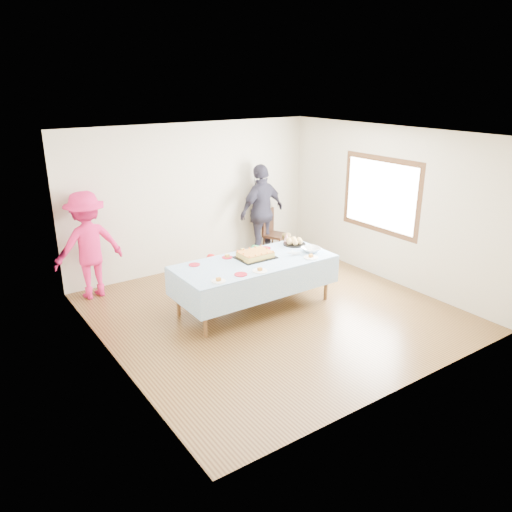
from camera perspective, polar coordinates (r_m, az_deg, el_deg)
The scene contains 22 objects.
ground at distance 7.82m, azimuth 1.90°, elevation -6.37°, with size 5.00×5.00×0.00m, color #472A14.
room_walls at distance 7.26m, azimuth 2.38°, elevation 6.43°, with size 5.04×5.04×2.72m.
party_table at distance 7.68m, azimuth -0.16°, elevation -0.95°, with size 2.50×1.10×0.78m.
birthday_cake at distance 7.78m, azimuth -0.08°, elevation 0.12°, with size 0.58×0.44×0.10m.
rolls_tray at distance 8.43m, azimuth 4.40°, elevation 1.61°, with size 0.38×0.38×0.11m.
punch_bowl at distance 8.11m, azimuth 6.33°, elevation 0.73°, with size 0.30×0.30×0.07m, color silver.
party_hat at distance 8.52m, azimuth 3.50°, elevation 2.13°, with size 0.10×0.10×0.18m, color white.
fork_pile at distance 7.93m, azimuth 4.37°, elevation 0.32°, with size 0.24×0.18×0.07m, color white, non-canonical shape.
plate_red_far_a at distance 7.55m, azimuth -7.06°, elevation -0.99°, with size 0.17×0.17×0.01m, color red.
plate_red_far_b at distance 7.81m, azimuth -3.31°, elevation -0.16°, with size 0.17×0.17×0.01m, color red.
plate_red_far_c at distance 8.05m, azimuth -1.52°, elevation 0.49°, with size 0.17×0.17×0.01m, color red.
plate_red_far_d at distance 8.22m, azimuth 1.07°, elevation 0.91°, with size 0.18×0.18×0.01m, color red.
plate_red_near at distance 7.13m, azimuth -1.74°, elevation -2.11°, with size 0.19×0.19×0.01m, color red.
plate_white_left at distance 6.91m, azimuth -4.30°, elevation -2.88°, with size 0.20×0.20×0.01m, color white.
plate_white_mid at distance 7.25m, azimuth 0.44°, elevation -1.72°, with size 0.22×0.22×0.01m, color white.
plate_white_right at distance 7.84m, azimuth 6.29°, elevation -0.16°, with size 0.23×0.23×0.01m, color white.
dining_chair at distance 10.07m, azimuth 1.91°, elevation 2.93°, with size 0.55×0.55×0.96m.
toddler_left at distance 8.11m, azimuth -5.23°, elevation -2.39°, with size 0.29×0.19×0.79m, color red.
toddler_mid at distance 8.60m, azimuth -0.04°, elevation -1.15°, with size 0.37×0.24×0.75m, color #27763B.
toddler_right at distance 9.00m, azimuth 3.35°, elevation 0.09°, with size 0.41×0.32×0.84m, color tan.
adult_left at distance 8.50m, azimuth -18.64°, elevation 1.17°, with size 1.14×0.66×1.77m, color #D21A5A.
adult_right at distance 9.91m, azimuth 0.67°, elevation 5.10°, with size 1.10×0.46×1.88m, color #2D2C3C.
Camera 1 is at (-4.19, -5.64, 3.42)m, focal length 35.00 mm.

